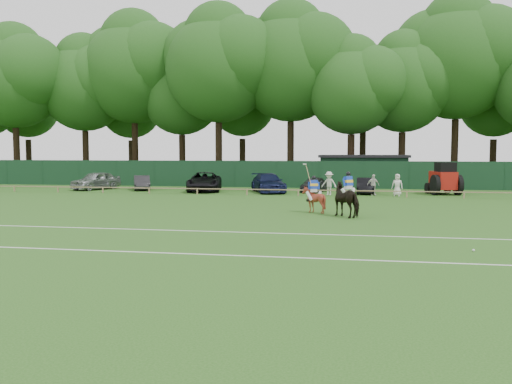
% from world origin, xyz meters
% --- Properties ---
extents(ground, '(160.00, 160.00, 0.00)m').
position_xyz_m(ground, '(0.00, 0.00, 0.00)').
color(ground, '#1E4C14').
rests_on(ground, ground).
extents(horse_dark, '(2.16, 2.27, 1.82)m').
position_xyz_m(horse_dark, '(4.92, 5.33, 0.91)').
color(horse_dark, black).
rests_on(horse_dark, ground).
extents(horse_chestnut, '(1.41, 1.52, 1.45)m').
position_xyz_m(horse_chestnut, '(3.03, 6.83, 0.73)').
color(horse_chestnut, maroon).
rests_on(horse_chestnut, ground).
extents(sedan_silver, '(3.46, 5.08, 1.61)m').
position_xyz_m(sedan_silver, '(-17.36, 21.46, 0.80)').
color(sedan_silver, '#9B9E9F').
rests_on(sedan_silver, ground).
extents(sedan_grey, '(2.80, 4.06, 1.27)m').
position_xyz_m(sedan_grey, '(-13.17, 21.75, 0.63)').
color(sedan_grey, '#2A2A2C').
rests_on(sedan_grey, ground).
extents(suv_black, '(3.77, 6.21, 1.61)m').
position_xyz_m(suv_black, '(-7.35, 21.32, 0.81)').
color(suv_black, black).
rests_on(suv_black, ground).
extents(sedan_navy, '(3.95, 5.75, 1.55)m').
position_xyz_m(sedan_navy, '(-1.82, 21.05, 0.77)').
color(sedan_navy, '#131A3D').
rests_on(sedan_navy, ground).
extents(hatch_grey, '(2.33, 4.00, 1.28)m').
position_xyz_m(hatch_grey, '(1.88, 22.07, 0.64)').
color(hatch_grey, '#303033').
rests_on(hatch_grey, ground).
extents(estate_black, '(1.37, 3.86, 1.27)m').
position_xyz_m(estate_black, '(6.04, 21.13, 0.63)').
color(estate_black, black).
rests_on(estate_black, ground).
extents(spectator_left, '(1.30, 0.93, 1.83)m').
position_xyz_m(spectator_left, '(3.26, 19.13, 0.91)').
color(spectator_left, beige).
rests_on(spectator_left, ground).
extents(spectator_mid, '(1.02, 0.64, 1.62)m').
position_xyz_m(spectator_mid, '(6.61, 19.54, 0.81)').
color(spectator_mid, silver).
rests_on(spectator_mid, ground).
extents(spectator_right, '(0.92, 0.71, 1.68)m').
position_xyz_m(spectator_right, '(8.39, 19.20, 0.84)').
color(spectator_right, silver).
rests_on(spectator_right, ground).
extents(rider_dark, '(0.79, 0.73, 1.41)m').
position_xyz_m(rider_dark, '(4.93, 5.32, 1.70)').
color(rider_dark, silver).
rests_on(rider_dark, ground).
extents(rider_chestnut, '(0.96, 0.52, 2.05)m').
position_xyz_m(rider_chestnut, '(3.03, 6.82, 1.41)').
color(rider_chestnut, silver).
rests_on(rider_chestnut, ground).
extents(polo_ball, '(0.09, 0.09, 0.09)m').
position_xyz_m(polo_ball, '(9.27, -3.83, 0.04)').
color(polo_ball, silver).
rests_on(polo_ball, ground).
extents(pitch_lines, '(60.00, 5.10, 0.01)m').
position_xyz_m(pitch_lines, '(0.00, -3.50, 0.01)').
color(pitch_lines, silver).
rests_on(pitch_lines, ground).
extents(pitch_rail, '(62.10, 0.10, 0.50)m').
position_xyz_m(pitch_rail, '(0.00, 18.00, 0.45)').
color(pitch_rail, '#997F5B').
rests_on(pitch_rail, ground).
extents(perimeter_fence, '(92.08, 0.08, 2.50)m').
position_xyz_m(perimeter_fence, '(0.00, 27.00, 1.25)').
color(perimeter_fence, '#14351E').
rests_on(perimeter_fence, ground).
extents(utility_shed, '(8.40, 4.40, 3.04)m').
position_xyz_m(utility_shed, '(6.00, 30.00, 1.54)').
color(utility_shed, '#14331E').
rests_on(utility_shed, ground).
extents(tree_row, '(96.00, 12.00, 21.00)m').
position_xyz_m(tree_row, '(2.00, 35.00, 0.00)').
color(tree_row, '#26561C').
rests_on(tree_row, ground).
extents(tractor, '(2.64, 3.39, 2.54)m').
position_xyz_m(tractor, '(12.08, 21.34, 1.20)').
color(tractor, '#A4170F').
rests_on(tractor, ground).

